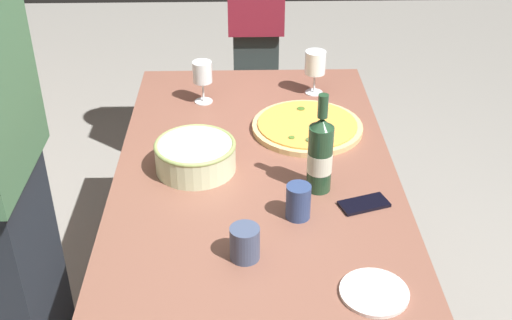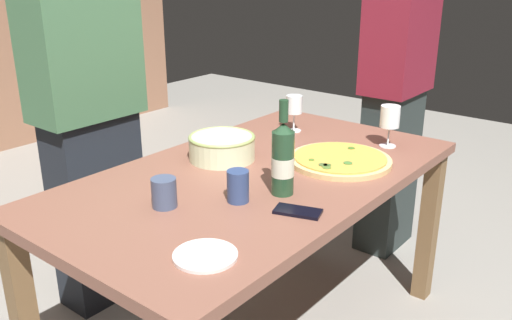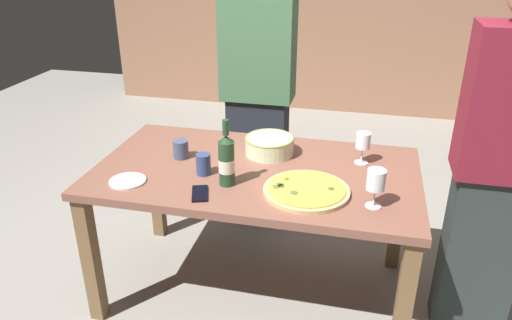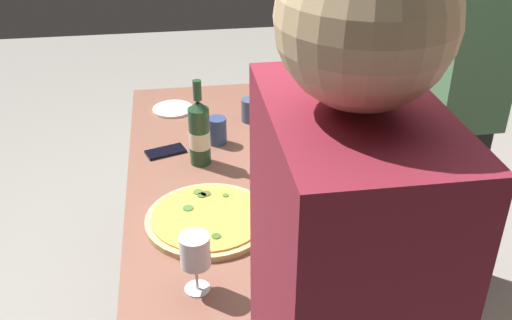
{
  "view_description": "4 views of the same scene",
  "coord_description": "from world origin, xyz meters",
  "px_view_note": "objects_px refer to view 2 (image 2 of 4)",
  "views": [
    {
      "loc": [
        -1.74,
        0.04,
        1.88
      ],
      "look_at": [
        0.0,
        0.0,
        0.8
      ],
      "focal_mm": 45.76,
      "sensor_mm": 36.0,
      "label": 1
    },
    {
      "loc": [
        -1.46,
        -1.17,
        1.48
      ],
      "look_at": [
        0.0,
        0.0,
        0.8
      ],
      "focal_mm": 38.41,
      "sensor_mm": 36.0,
      "label": 2
    },
    {
      "loc": [
        0.5,
        -2.12,
        1.82
      ],
      "look_at": [
        0.0,
        0.0,
        0.8
      ],
      "focal_mm": 34.24,
      "sensor_mm": 36.0,
      "label": 3
    },
    {
      "loc": [
        1.79,
        -0.26,
        1.84
      ],
      "look_at": [
        0.0,
        0.0,
        0.8
      ],
      "focal_mm": 41.83,
      "sensor_mm": 36.0,
      "label": 4
    }
  ],
  "objects_px": {
    "wine_bottle": "(283,158)",
    "wine_glass_by_bottle": "(294,106)",
    "side_plate": "(205,256)",
    "person_guest_left": "(88,110)",
    "serving_bowl": "(222,146)",
    "cell_phone": "(298,211)",
    "dining_table": "(256,195)",
    "pizza": "(340,160)",
    "cup_amber": "(164,193)",
    "cup_ceramic": "(238,186)",
    "wine_glass_near_pizza": "(390,119)",
    "person_host": "(396,84)"
  },
  "relations": [
    {
      "from": "side_plate",
      "to": "person_guest_left",
      "type": "bearing_deg",
      "value": 69.53
    },
    {
      "from": "wine_glass_near_pizza",
      "to": "wine_glass_by_bottle",
      "type": "height_order",
      "value": "wine_glass_near_pizza"
    },
    {
      "from": "wine_glass_by_bottle",
      "to": "side_plate",
      "type": "bearing_deg",
      "value": -156.4
    },
    {
      "from": "serving_bowl",
      "to": "person_host",
      "type": "bearing_deg",
      "value": -11.48
    },
    {
      "from": "pizza",
      "to": "wine_bottle",
      "type": "distance_m",
      "value": 0.39
    },
    {
      "from": "dining_table",
      "to": "cell_phone",
      "type": "distance_m",
      "value": 0.38
    },
    {
      "from": "cell_phone",
      "to": "person_guest_left",
      "type": "xyz_separation_m",
      "value": [
        0.02,
        1.08,
        0.14
      ]
    },
    {
      "from": "cup_amber",
      "to": "person_guest_left",
      "type": "bearing_deg",
      "value": 71.57
    },
    {
      "from": "wine_glass_near_pizza",
      "to": "cup_ceramic",
      "type": "bearing_deg",
      "value": 170.99
    },
    {
      "from": "dining_table",
      "to": "pizza",
      "type": "xyz_separation_m",
      "value": [
        0.28,
        -0.19,
        0.11
      ]
    },
    {
      "from": "person_host",
      "to": "pizza",
      "type": "bearing_deg",
      "value": 12.71
    },
    {
      "from": "dining_table",
      "to": "wine_glass_by_bottle",
      "type": "relative_size",
      "value": 9.73
    },
    {
      "from": "cell_phone",
      "to": "wine_glass_near_pizza",
      "type": "bearing_deg",
      "value": -12.95
    },
    {
      "from": "pizza",
      "to": "wine_glass_near_pizza",
      "type": "relative_size",
      "value": 2.26
    },
    {
      "from": "pizza",
      "to": "person_host",
      "type": "distance_m",
      "value": 0.84
    },
    {
      "from": "dining_table",
      "to": "side_plate",
      "type": "bearing_deg",
      "value": -153.56
    },
    {
      "from": "person_host",
      "to": "wine_glass_by_bottle",
      "type": "bearing_deg",
      "value": -18.68
    },
    {
      "from": "person_guest_left",
      "to": "cup_amber",
      "type": "bearing_deg",
      "value": -30.77
    },
    {
      "from": "cell_phone",
      "to": "wine_glass_by_bottle",
      "type": "bearing_deg",
      "value": 17.62
    },
    {
      "from": "side_plate",
      "to": "person_guest_left",
      "type": "height_order",
      "value": "person_guest_left"
    },
    {
      "from": "serving_bowl",
      "to": "cup_ceramic",
      "type": "bearing_deg",
      "value": -130.65
    },
    {
      "from": "wine_bottle",
      "to": "person_guest_left",
      "type": "height_order",
      "value": "person_guest_left"
    },
    {
      "from": "pizza",
      "to": "wine_bottle",
      "type": "xyz_separation_m",
      "value": [
        -0.37,
        0.0,
        0.11
      ]
    },
    {
      "from": "wine_bottle",
      "to": "cup_amber",
      "type": "xyz_separation_m",
      "value": [
        -0.32,
        0.23,
        -0.08
      ]
    },
    {
      "from": "wine_glass_near_pizza",
      "to": "cup_ceramic",
      "type": "relative_size",
      "value": 1.66
    },
    {
      "from": "pizza",
      "to": "cell_phone",
      "type": "distance_m",
      "value": 0.48
    },
    {
      "from": "wine_glass_near_pizza",
      "to": "serving_bowl",
      "type": "bearing_deg",
      "value": 141.52
    },
    {
      "from": "cup_ceramic",
      "to": "person_guest_left",
      "type": "relative_size",
      "value": 0.06
    },
    {
      "from": "wine_glass_near_pizza",
      "to": "cell_phone",
      "type": "distance_m",
      "value": 0.77
    },
    {
      "from": "serving_bowl",
      "to": "cup_amber",
      "type": "distance_m",
      "value": 0.46
    },
    {
      "from": "wine_bottle",
      "to": "wine_glass_by_bottle",
      "type": "bearing_deg",
      "value": 32.01
    },
    {
      "from": "cup_amber",
      "to": "cup_ceramic",
      "type": "xyz_separation_m",
      "value": [
        0.18,
        -0.15,
        0.0
      ]
    },
    {
      "from": "dining_table",
      "to": "person_guest_left",
      "type": "distance_m",
      "value": 0.82
    },
    {
      "from": "dining_table",
      "to": "cup_ceramic",
      "type": "xyz_separation_m",
      "value": [
        -0.23,
        -0.11,
        0.15
      ]
    },
    {
      "from": "wine_glass_by_bottle",
      "to": "person_guest_left",
      "type": "height_order",
      "value": "person_guest_left"
    },
    {
      "from": "serving_bowl",
      "to": "wine_bottle",
      "type": "distance_m",
      "value": 0.41
    },
    {
      "from": "cell_phone",
      "to": "dining_table",
      "type": "bearing_deg",
      "value": 41.11
    },
    {
      "from": "wine_bottle",
      "to": "wine_glass_near_pizza",
      "type": "height_order",
      "value": "wine_bottle"
    },
    {
      "from": "dining_table",
      "to": "wine_bottle",
      "type": "relative_size",
      "value": 5.01
    },
    {
      "from": "dining_table",
      "to": "pizza",
      "type": "bearing_deg",
      "value": -34.22
    },
    {
      "from": "pizza",
      "to": "cup_amber",
      "type": "xyz_separation_m",
      "value": [
        -0.69,
        0.23,
        0.04
      ]
    },
    {
      "from": "serving_bowl",
      "to": "cell_phone",
      "type": "distance_m",
      "value": 0.55
    },
    {
      "from": "cup_ceramic",
      "to": "serving_bowl",
      "type": "bearing_deg",
      "value": 49.35
    },
    {
      "from": "cup_amber",
      "to": "cup_ceramic",
      "type": "relative_size",
      "value": 0.91
    },
    {
      "from": "dining_table",
      "to": "person_host",
      "type": "distance_m",
      "value": 1.12
    },
    {
      "from": "wine_glass_by_bottle",
      "to": "cell_phone",
      "type": "height_order",
      "value": "wine_glass_by_bottle"
    },
    {
      "from": "wine_bottle",
      "to": "pizza",
      "type": "bearing_deg",
      "value": -0.14
    },
    {
      "from": "dining_table",
      "to": "cup_ceramic",
      "type": "relative_size",
      "value": 15.27
    },
    {
      "from": "wine_glass_by_bottle",
      "to": "side_plate",
      "type": "relative_size",
      "value": 0.95
    },
    {
      "from": "person_host",
      "to": "person_guest_left",
      "type": "distance_m",
      "value": 1.49
    }
  ]
}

